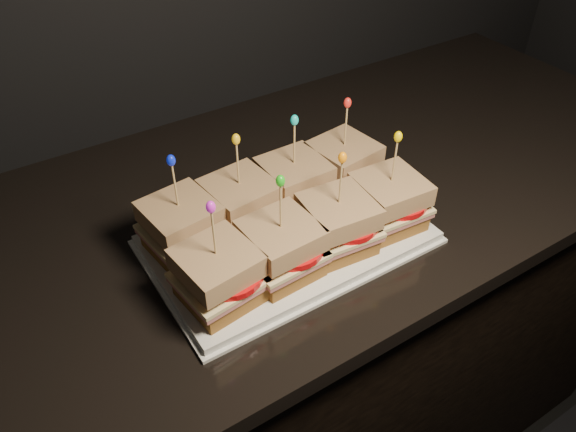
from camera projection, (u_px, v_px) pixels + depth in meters
granite_slab at (35, 298)px, 0.80m from camera, size 2.48×0.67×0.03m
platter at (288, 239)px, 0.86m from camera, size 0.41×0.25×0.02m
platter_rim at (288, 242)px, 0.87m from camera, size 0.42×0.26×0.01m
sandwich_0_bread_bot at (184, 241)px, 0.83m from camera, size 0.10×0.10×0.03m
sandwich_0_ham at (183, 233)px, 0.82m from camera, size 0.11×0.11×0.01m
sandwich_0_cheese at (182, 229)px, 0.81m from camera, size 0.12×0.11×0.01m
sandwich_0_tomato at (191, 224)px, 0.81m from camera, size 0.09×0.09×0.01m
sandwich_0_bread_top at (180, 214)px, 0.79m from camera, size 0.11×0.11×0.03m
sandwich_0_pick at (175, 188)px, 0.76m from camera, size 0.00×0.00×0.09m
sandwich_0_frill at (171, 160)px, 0.73m from camera, size 0.01×0.01×0.02m
sandwich_1_bread_bot at (241, 219)px, 0.87m from camera, size 0.10×0.10×0.03m
sandwich_1_ham at (241, 210)px, 0.86m from camera, size 0.11×0.11×0.01m
sandwich_1_cheese at (241, 206)px, 0.85m from camera, size 0.11×0.11×0.01m
sandwich_1_tomato at (249, 202)px, 0.85m from camera, size 0.09×0.09×0.01m
sandwich_1_bread_top at (240, 192)px, 0.83m from camera, size 0.10×0.10×0.03m
sandwich_1_pick at (238, 166)px, 0.80m from camera, size 0.00×0.00×0.09m
sandwich_1_frill at (236, 139)px, 0.77m from camera, size 0.01×0.01×0.02m
sandwich_2_bread_bot at (294, 198)px, 0.91m from camera, size 0.09×0.09×0.03m
sandwich_2_ham at (294, 189)px, 0.90m from camera, size 0.10×0.10×0.01m
sandwich_2_cheese at (294, 186)px, 0.89m from camera, size 0.10×0.10×0.01m
sandwich_2_tomato at (302, 182)px, 0.89m from camera, size 0.09×0.09×0.01m
sandwich_2_bread_top at (294, 171)px, 0.87m from camera, size 0.10×0.10×0.03m
sandwich_2_pick at (294, 146)px, 0.84m from camera, size 0.00×0.00×0.09m
sandwich_2_frill at (295, 120)px, 0.81m from camera, size 0.01×0.01×0.02m
sandwich_3_bread_bot at (342, 179)px, 0.95m from camera, size 0.10×0.10×0.03m
sandwich_3_ham at (342, 171)px, 0.94m from camera, size 0.11×0.11×0.01m
sandwich_3_cheese at (343, 167)px, 0.93m from camera, size 0.12×0.11×0.01m
sandwich_3_tomato at (351, 163)px, 0.93m from camera, size 0.09×0.09×0.01m
sandwich_3_bread_top at (344, 153)px, 0.91m from camera, size 0.11×0.11×0.03m
sandwich_3_pick at (346, 128)px, 0.88m from camera, size 0.00×0.00×0.09m
sandwich_3_frill at (348, 103)px, 0.85m from camera, size 0.01×0.01×0.02m
sandwich_4_bread_bot at (220, 290)px, 0.75m from camera, size 0.10×0.10×0.03m
sandwich_4_ham at (219, 282)px, 0.74m from camera, size 0.11×0.11×0.01m
sandwich_4_cheese at (219, 278)px, 0.74m from camera, size 0.12×0.11×0.01m
sandwich_4_tomato at (229, 273)px, 0.73m from camera, size 0.09×0.09×0.01m
sandwich_4_bread_top at (217, 262)px, 0.72m from camera, size 0.11×0.11×0.03m
sandwich_4_pick at (214, 236)px, 0.69m from camera, size 0.00×0.00×0.09m
sandwich_4_frill at (211, 207)px, 0.66m from camera, size 0.01×0.01×0.02m
sandwich_5_bread_bot at (281, 263)px, 0.79m from camera, size 0.10×0.10×0.03m
sandwich_5_ham at (281, 254)px, 0.78m from camera, size 0.11×0.10×0.01m
sandwich_5_cheese at (281, 251)px, 0.78m from camera, size 0.11×0.11×0.01m
sandwich_5_tomato at (291, 246)px, 0.77m from camera, size 0.09×0.09×0.01m
sandwich_5_bread_top at (281, 235)px, 0.76m from camera, size 0.10×0.10×0.03m
sandwich_5_pick at (281, 209)px, 0.73m from camera, size 0.00×0.00×0.09m
sandwich_5_frill at (280, 181)px, 0.70m from camera, size 0.01×0.01×0.02m
sandwich_6_bread_bot at (336, 238)px, 0.83m from camera, size 0.10×0.10×0.03m
sandwich_6_ham at (337, 230)px, 0.82m from camera, size 0.11×0.11×0.01m
sandwich_6_cheese at (337, 226)px, 0.82m from camera, size 0.11×0.11×0.01m
sandwich_6_tomato at (347, 222)px, 0.81m from camera, size 0.09×0.09×0.01m
sandwich_6_bread_top at (339, 211)px, 0.80m from camera, size 0.10×0.10×0.03m
sandwich_6_pick at (340, 185)px, 0.77m from camera, size 0.00×0.00×0.09m
sandwich_6_frill at (342, 158)px, 0.74m from camera, size 0.01×0.01×0.02m
sandwich_7_bread_bot at (387, 216)px, 0.87m from camera, size 0.10×0.10×0.03m
sandwich_7_ham at (388, 207)px, 0.86m from camera, size 0.11×0.11×0.01m
sandwich_7_cheese at (388, 204)px, 0.86m from camera, size 0.11×0.11×0.01m
sandwich_7_tomato at (398, 199)px, 0.85m from camera, size 0.09×0.09×0.01m
sandwich_7_bread_top at (391, 189)px, 0.84m from camera, size 0.10×0.10×0.03m
sandwich_7_pick at (394, 163)px, 0.81m from camera, size 0.00×0.00×0.09m
sandwich_7_frill at (398, 137)px, 0.78m from camera, size 0.01×0.01×0.02m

